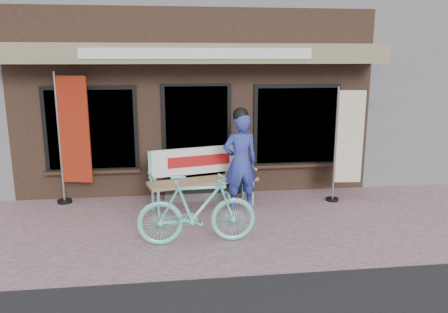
{
  "coord_description": "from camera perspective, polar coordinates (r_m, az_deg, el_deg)",
  "views": [
    {
      "loc": [
        -0.53,
        -6.43,
        2.68
      ],
      "look_at": [
        0.37,
        0.7,
        1.05
      ],
      "focal_mm": 35.0,
      "sensor_mm": 36.0,
      "label": 1
    }
  ],
  "objects": [
    {
      "name": "bicycle",
      "position": [
        6.4,
        -3.56,
        -6.9
      ],
      "size": [
        1.76,
        0.53,
        1.05
      ],
      "primitive_type": "imported",
      "rotation": [
        0.0,
        0.0,
        1.59
      ],
      "color": "#70DCCC",
      "rests_on": "ground"
    },
    {
      "name": "storefront",
      "position": [
        11.41,
        -4.71,
        14.3
      ],
      "size": [
        7.0,
        6.77,
        6.0
      ],
      "color": "black",
      "rests_on": "ground"
    },
    {
      "name": "bench",
      "position": [
        7.97,
        -2.97,
        -2.11
      ],
      "size": [
        2.05,
        0.97,
        1.08
      ],
      "rotation": [
        0.0,
        0.0,
        0.25
      ],
      "color": "#70DCCC",
      "rests_on": "ground"
    },
    {
      "name": "menu_stand",
      "position": [
        8.72,
        1.19,
        -2.31
      ],
      "size": [
        0.4,
        0.1,
        0.8
      ],
      "rotation": [
        0.0,
        0.0,
        0.04
      ],
      "color": "black",
      "rests_on": "ground"
    },
    {
      "name": "nobori_red",
      "position": [
        8.43,
        -19.21,
        2.39
      ],
      "size": [
        0.73,
        0.32,
        2.45
      ],
      "rotation": [
        0.0,
        0.0,
        -0.22
      ],
      "color": "gray",
      "rests_on": "ground"
    },
    {
      "name": "person",
      "position": [
        7.74,
        2.14,
        -0.47
      ],
      "size": [
        0.69,
        0.51,
        1.84
      ],
      "rotation": [
        0.0,
        0.0,
        0.16
      ],
      "color": "#2C379A",
      "rests_on": "ground"
    },
    {
      "name": "ground",
      "position": [
        6.98,
        -2.36,
        -9.8
      ],
      "size": [
        70.0,
        70.0,
        0.0
      ],
      "primitive_type": "plane",
      "color": "#AB828B",
      "rests_on": "ground"
    },
    {
      "name": "nobori_cream",
      "position": [
        8.46,
        15.79,
        1.68
      ],
      "size": [
        0.64,
        0.26,
        2.17
      ],
      "rotation": [
        0.0,
        0.0,
        -0.09
      ],
      "color": "gray",
      "rests_on": "ground"
    }
  ]
}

